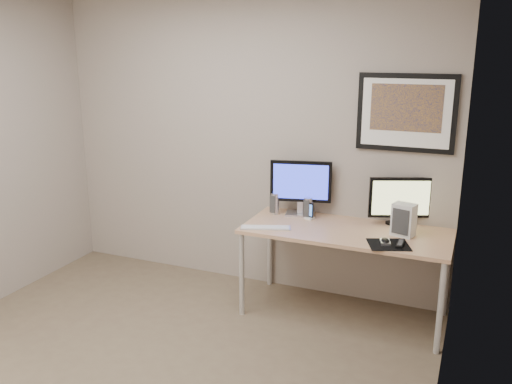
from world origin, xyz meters
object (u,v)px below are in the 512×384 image
Objects in this scene: keyboard at (266,227)px; fan_unit at (404,220)px; monitor_large at (301,185)px; speaker_right at (308,208)px; monitor_tv at (400,200)px; phone_dock at (310,211)px; speaker_left at (275,203)px; framed_art at (406,113)px; desk at (346,238)px.

fan_unit is at bearing -6.23° from keyboard.
monitor_large is 1.30× the size of keyboard.
speaker_right is (0.08, -0.05, -0.17)m from monitor_large.
monitor_large is at bearing 161.57° from monitor_tv.
speaker_right reaches higher than phone_dock.
monitor_large reaches higher than speaker_left.
speaker_left is at bearing -172.14° from fan_unit.
phone_dock is (0.32, -0.03, -0.02)m from speaker_left.
speaker_right is 0.70× the size of fan_unit.
framed_art is 0.83m from fan_unit.
fan_unit is (0.77, -0.11, 0.05)m from phone_dock.
framed_art reaches higher than speaker_left.
phone_dock is at bearing -172.94° from fan_unit.
fan_unit is at bearing -24.99° from monitor_large.
keyboard reaches higher than desk.
monitor_large reaches higher than phone_dock.
fan_unit is (0.08, -0.30, -0.77)m from framed_art.
phone_dock is at bearing 168.34° from monitor_tv.
monitor_large is at bearing 161.73° from phone_dock.
fan_unit reaches higher than phone_dock.
fan_unit is (1.02, 0.25, 0.12)m from keyboard.
monitor_tv is 0.73m from phone_dock.
monitor_large is 2.04× the size of fan_unit.
desk is 0.53m from monitor_tv.
speaker_left is 1.10m from fan_unit.
speaker_left is 0.73× the size of fan_unit.
monitor_tv is at bearing -79.24° from framed_art.
keyboard is (-0.14, -0.44, -0.25)m from monitor_large.
keyboard is (-0.23, -0.39, -0.08)m from speaker_right.
framed_art is at bearing 32.28° from phone_dock.
framed_art is at bearing 78.85° from monitor_tv.
desk is 2.13× the size of framed_art.
framed_art is 4.12× the size of speaker_left.
speaker_right is (-0.73, -0.10, -0.12)m from monitor_tv.
monitor_tv is at bearing 14.04° from speaker_right.
framed_art is 1.91× the size of keyboard.
framed_art is at bearing 119.97° from fan_unit.
monitor_large reaches higher than desk.
framed_art reaches higher than phone_dock.
speaker_right is at bearing -42.70° from monitor_large.
phone_dock is (-0.69, -0.18, -0.82)m from framed_art.
speaker_right reaches higher than desk.
framed_art is at bearing 18.56° from speaker_right.
framed_art is at bearing -5.20° from monitor_large.
monitor_large reaches higher than fan_unit.
desk is 11.26× the size of phone_dock.
monitor_large is 0.53m from keyboard.
monitor_tv is 1.04m from speaker_left.
monitor_tv is at bearing 7.22° from keyboard.
speaker_left is at bearing -174.02° from speaker_right.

